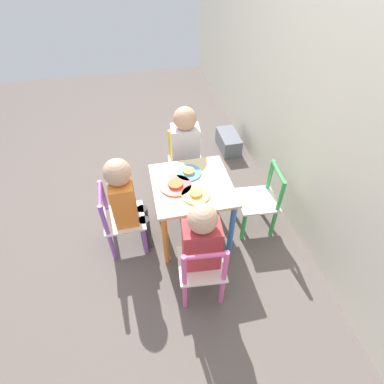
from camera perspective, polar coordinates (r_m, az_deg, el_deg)
The scene contains 14 objects.
ground_plane at distance 2.21m, azimuth -0.00°, elevation -7.47°, with size 6.00×6.00×0.00m, color #5B514C.
house_wall at distance 1.76m, azimuth 28.09°, elevation 25.52°, with size 6.00×0.06×2.60m.
kids_table at distance 1.92m, azimuth -0.00°, elevation -0.34°, with size 0.49×0.49×0.47m.
chair_pink at distance 1.73m, azimuth 1.90°, elevation -14.46°, with size 0.28×0.28×0.51m.
chair_purple at distance 2.00m, azimuth -13.37°, elevation -5.21°, with size 0.26×0.26×0.51m.
chair_yellow at distance 2.37m, azimuth -1.29°, elevation 5.33°, with size 0.28×0.28×0.51m.
chair_green at distance 2.12m, azimuth 12.82°, elevation -1.71°, with size 0.28×0.28×0.51m.
child_right at distance 1.63m, azimuth 1.73°, elevation -9.49°, with size 0.22×0.21×0.71m.
child_front at distance 1.87m, azimuth -12.43°, elevation -1.23°, with size 0.20×0.22×0.73m.
child_left at distance 2.20m, azimuth -1.22°, elevation 8.48°, with size 0.22×0.21×0.76m.
plate_right at distance 1.79m, azimuth 0.70°, elevation -0.43°, with size 0.17×0.17×0.03m.
plate_front at distance 1.85m, azimuth -3.15°, elevation 1.30°, with size 0.20×0.20×0.03m.
plate_left at distance 1.94m, azimuth -0.65°, elevation 3.77°, with size 0.16×0.16×0.03m.
storage_bin at distance 2.93m, azimuth 6.96°, elevation 9.49°, with size 0.32×0.17×0.16m.
Camera 1 is at (1.35, -0.29, 1.73)m, focal length 28.00 mm.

